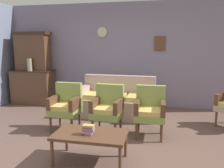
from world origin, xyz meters
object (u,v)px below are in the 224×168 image
(side_cabinet, at_px, (33,87))
(floral_couch, at_px, (117,101))
(armchair_near_cabinet, at_px, (66,104))
(coffee_table, at_px, (90,136))
(vase_on_cabinet, at_px, (30,65))
(book_stack_on_table, at_px, (88,129))
(armchair_row_middle, at_px, (150,109))
(armchair_near_couch_end, at_px, (108,107))

(side_cabinet, xyz_separation_m, floral_couch, (2.48, -0.59, -0.14))
(armchair_near_cabinet, relative_size, coffee_table, 0.90)
(side_cabinet, distance_m, armchair_near_cabinet, 2.37)
(vase_on_cabinet, xyz_separation_m, armchair_near_cabinet, (1.64, -1.49, -0.60))
(side_cabinet, height_order, coffee_table, side_cabinet)
(book_stack_on_table, bearing_deg, armchair_near_cabinet, 125.68)
(armchair_near_cabinet, height_order, coffee_table, armchair_near_cabinet)
(armchair_near_cabinet, bearing_deg, floral_couch, 53.73)
(side_cabinet, distance_m, floral_couch, 2.55)
(floral_couch, height_order, armchair_row_middle, same)
(floral_couch, relative_size, book_stack_on_table, 11.03)
(armchair_near_couch_end, bearing_deg, side_cabinet, 146.14)
(armchair_near_cabinet, xyz_separation_m, book_stack_on_table, (0.80, -1.11, -0.01))
(armchair_row_middle, relative_size, book_stack_on_table, 5.68)
(armchair_near_couch_end, bearing_deg, vase_on_cabinet, 148.55)
(vase_on_cabinet, xyz_separation_m, coffee_table, (2.46, -2.55, -0.72))
(armchair_near_couch_end, distance_m, coffee_table, 1.05)
(armchair_near_couch_end, bearing_deg, book_stack_on_table, -91.06)
(floral_couch, bearing_deg, armchair_near_cabinet, -126.27)
(armchair_near_couch_end, height_order, coffee_table, armchair_near_couch_end)
(armchair_row_middle, bearing_deg, armchair_near_couch_end, -177.31)
(armchair_row_middle, bearing_deg, floral_couch, 126.95)
(side_cabinet, height_order, floral_couch, side_cabinet)
(vase_on_cabinet, distance_m, coffee_table, 3.62)
(vase_on_cabinet, relative_size, book_stack_on_table, 2.09)
(vase_on_cabinet, distance_m, armchair_near_cabinet, 2.30)
(armchair_near_cabinet, bearing_deg, side_cabinet, 135.41)
(side_cabinet, bearing_deg, armchair_row_middle, -26.72)
(floral_couch, bearing_deg, armchair_near_couch_end, -88.33)
(floral_couch, bearing_deg, book_stack_on_table, -89.70)
(coffee_table, bearing_deg, armchair_near_couch_end, 89.60)
(book_stack_on_table, bearing_deg, armchair_near_couch_end, 88.94)
(vase_on_cabinet, bearing_deg, armchair_row_middle, -24.50)
(side_cabinet, height_order, armchair_near_cabinet, side_cabinet)
(side_cabinet, xyz_separation_m, coffee_table, (2.50, -2.73, -0.09))
(armchair_near_cabinet, bearing_deg, armchair_row_middle, 0.62)
(armchair_near_cabinet, height_order, book_stack_on_table, armchair_near_cabinet)
(coffee_table, distance_m, book_stack_on_table, 0.13)
(armchair_near_couch_end, xyz_separation_m, coffee_table, (-0.01, -1.05, -0.12))
(vase_on_cabinet, height_order, armchair_row_middle, vase_on_cabinet)
(side_cabinet, xyz_separation_m, vase_on_cabinet, (0.04, -0.17, 0.63))
(side_cabinet, xyz_separation_m, armchair_row_middle, (3.27, -1.65, 0.03))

